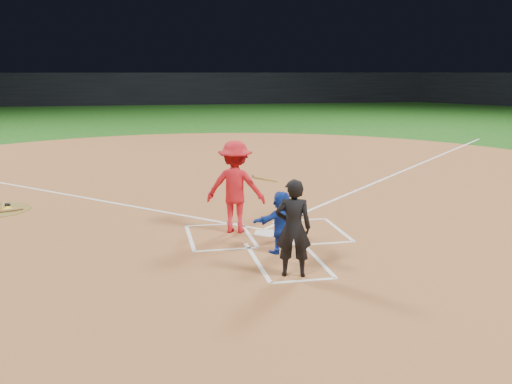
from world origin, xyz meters
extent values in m
plane|color=#164912|center=(0.00, 0.00, 0.00)|extent=(120.00, 120.00, 0.00)
cylinder|color=brown|center=(0.00, 6.00, 0.01)|extent=(28.00, 28.00, 0.01)
cube|color=black|center=(0.00, 48.00, 1.60)|extent=(80.00, 1.20, 3.20)
cylinder|color=white|center=(0.00, 0.00, 0.02)|extent=(0.60, 0.60, 0.02)
cylinder|color=#A2773B|center=(-5.93, 3.59, 0.05)|extent=(0.19, 0.84, 0.06)
cylinder|color=olive|center=(-5.78, 3.04, 0.05)|extent=(0.80, 0.39, 0.06)
torus|color=black|center=(-5.88, 3.74, 0.05)|extent=(0.19, 0.19, 0.05)
imported|color=#1436AA|center=(0.01, -1.26, 0.60)|extent=(1.14, 0.69, 1.17)
imported|color=black|center=(-0.11, -2.52, 0.83)|extent=(0.67, 0.52, 1.64)
cube|color=white|center=(-0.98, 0.92, 0.01)|extent=(1.22, 0.08, 0.01)
cube|color=white|center=(-0.98, -0.92, 0.01)|extent=(1.22, 0.08, 0.01)
cube|color=white|center=(-0.37, 0.00, 0.01)|extent=(0.08, 1.83, 0.01)
cube|color=white|center=(-1.59, 0.00, 0.01)|extent=(0.08, 1.83, 0.01)
cube|color=white|center=(0.98, 0.92, 0.01)|extent=(1.22, 0.08, 0.01)
cube|color=white|center=(0.98, -0.92, 0.01)|extent=(1.22, 0.08, 0.01)
cube|color=white|center=(0.37, 0.00, 0.01)|extent=(0.08, 1.83, 0.01)
cube|color=white|center=(1.59, 0.00, 0.01)|extent=(0.08, 1.83, 0.01)
cube|color=white|center=(-0.55, -1.70, 0.01)|extent=(0.08, 2.20, 0.01)
cube|color=white|center=(0.55, -1.70, 0.01)|extent=(0.08, 2.20, 0.01)
cube|color=white|center=(0.00, -2.80, 0.01)|extent=(1.10, 0.08, 0.01)
cube|color=white|center=(7.07, 7.37, 0.01)|extent=(14.21, 14.21, 0.01)
imported|color=red|center=(-0.59, 0.31, 0.98)|extent=(1.41, 1.09, 1.93)
cylinder|color=#A37A3B|center=(0.01, 0.16, 1.15)|extent=(0.68, 0.59, 0.28)
camera|label=1|loc=(-2.50, -11.20, 3.34)|focal=40.00mm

